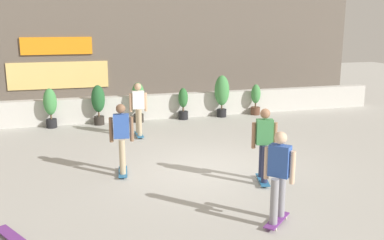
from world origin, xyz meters
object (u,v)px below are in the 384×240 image
(skater_by_wall_right, at_px, (138,107))
(potted_plant_5, at_px, (256,99))
(potted_plant_2, at_px, (138,100))
(skater_far_left, at_px, (264,142))
(potted_plant_3, at_px, (183,103))
(potted_plant_4, at_px, (222,93))
(potted_plant_0, at_px, (50,106))
(potted_plant_1, at_px, (98,102))
(skater_foreground, at_px, (279,174))
(skateboard_near_camera, at_px, (10,235))
(skater_far_right, at_px, (122,136))

(skater_by_wall_right, bearing_deg, potted_plant_5, 22.23)
(potted_plant_2, distance_m, skater_far_left, 7.00)
(potted_plant_3, xyz_separation_m, potted_plant_4, (1.52, -0.00, 0.32))
(potted_plant_0, height_order, skater_far_left, skater_far_left)
(potted_plant_1, height_order, potted_plant_4, potted_plant_4)
(skater_foreground, bearing_deg, potted_plant_3, 85.70)
(potted_plant_0, bearing_deg, skater_foreground, -65.27)
(potted_plant_0, relative_size, potted_plant_1, 0.97)
(potted_plant_0, relative_size, potted_plant_3, 1.16)
(potted_plant_2, xyz_separation_m, skateboard_near_camera, (-3.50, -7.94, -0.77))
(potted_plant_5, bearing_deg, skater_far_left, -113.35)
(skater_foreground, distance_m, skater_by_wall_right, 6.84)
(potted_plant_2, distance_m, skater_far_right, 5.52)
(potted_plant_1, distance_m, potted_plant_5, 6.00)
(potted_plant_0, xyz_separation_m, potted_plant_3, (4.67, 0.00, -0.16))
(skater_far_left, distance_m, skater_far_right, 3.27)
(skateboard_near_camera, bearing_deg, potted_plant_4, 49.88)
(potted_plant_5, distance_m, skater_far_right, 7.97)
(potted_plant_2, distance_m, potted_plant_5, 4.60)
(potted_plant_0, height_order, potted_plant_2, potted_plant_2)
(potted_plant_1, xyz_separation_m, skater_by_wall_right, (1.08, -2.01, 0.14))
(skateboard_near_camera, bearing_deg, potted_plant_2, 66.22)
(potted_plant_1, height_order, potted_plant_5, potted_plant_1)
(skater_far_left, bearing_deg, skater_far_right, 153.97)
(potted_plant_3, bearing_deg, skater_by_wall_right, -134.81)
(potted_plant_4, xyz_separation_m, skateboard_near_camera, (-6.69, -7.94, -0.87))
(skateboard_near_camera, bearing_deg, skater_far_left, 12.45)
(potted_plant_2, bearing_deg, skater_far_right, -103.42)
(skater_foreground, xyz_separation_m, skater_far_left, (0.64, 1.92, 0.00))
(potted_plant_0, distance_m, skater_by_wall_right, 3.35)
(potted_plant_5, xyz_separation_m, skater_far_right, (-5.88, -5.37, 0.31))
(potted_plant_2, xyz_separation_m, skater_foreground, (1.02, -8.72, 0.11))
(skater_far_left, bearing_deg, potted_plant_4, 77.29)
(potted_plant_0, relative_size, skater_foreground, 0.80)
(skater_by_wall_right, distance_m, skateboard_near_camera, 6.78)
(potted_plant_5, distance_m, skater_by_wall_right, 5.33)
(potted_plant_0, xyz_separation_m, skateboard_near_camera, (-0.50, -7.94, -0.71))
(potted_plant_3, bearing_deg, potted_plant_5, -0.00)
(potted_plant_0, relative_size, potted_plant_2, 0.94)
(potted_plant_5, bearing_deg, skater_foreground, -112.32)
(potted_plant_4, distance_m, skater_foreground, 8.99)
(potted_plant_2, distance_m, potted_plant_4, 3.19)
(potted_plant_1, bearing_deg, skateboard_near_camera, -104.79)
(skater_by_wall_right, height_order, skateboard_near_camera, skater_by_wall_right)
(skater_foreground, bearing_deg, skater_far_right, 124.39)
(potted_plant_3, xyz_separation_m, skater_far_left, (-0.01, -6.80, 0.33))
(potted_plant_0, distance_m, skater_foreground, 9.61)
(skater_far_left, bearing_deg, potted_plant_1, 114.22)
(potted_plant_0, distance_m, skater_far_right, 5.64)
(potted_plant_4, height_order, potted_plant_5, potted_plant_4)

